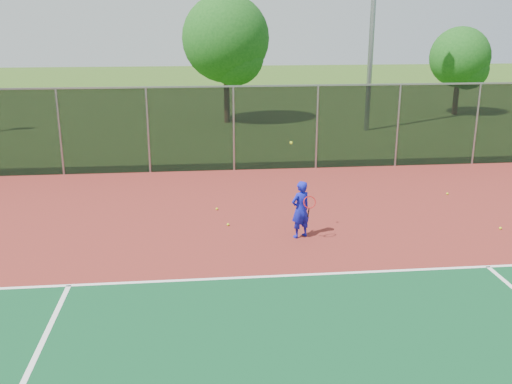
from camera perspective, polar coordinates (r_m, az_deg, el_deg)
The scene contains 10 objects.
ground at distance 10.45m, azimuth 19.85°, elevation -14.43°, with size 120.00×120.00×0.00m, color #2D4E16.
court_apron at distance 12.04m, azimuth 15.79°, elevation -9.64°, with size 30.00×20.00×0.02m, color maroon.
fence_back at distance 20.73m, azimuth 6.12°, elevation 6.56°, with size 30.00×0.06×3.03m.
tennis_player at distance 14.13m, azimuth 4.48°, elevation -1.73°, with size 0.63×0.69×2.43m.
practice_ball_0 at distance 16.34m, azimuth -3.94°, elevation -1.69°, with size 0.07×0.07×0.07m, color #C6DA19.
practice_ball_1 at distance 15.09m, azimuth -2.81°, elevation -3.27°, with size 0.07×0.07×0.07m, color #C6DA19.
practice_ball_2 at distance 18.68m, azimuth 18.60°, elevation -0.16°, with size 0.07×0.07×0.07m, color #C6DA19.
practice_ball_4 at distance 16.13m, azimuth 23.26°, elevation -3.34°, with size 0.07×0.07×0.07m, color #C6DA19.
tree_back_left at distance 29.95m, azimuth -2.82°, elevation 14.69°, with size 4.45×4.45×6.53m.
tree_back_mid at distance 34.49m, azimuth 19.89°, elevation 12.31°, with size 3.33×3.33×4.88m.
Camera 1 is at (-4.28, -7.94, 5.27)m, focal length 40.00 mm.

